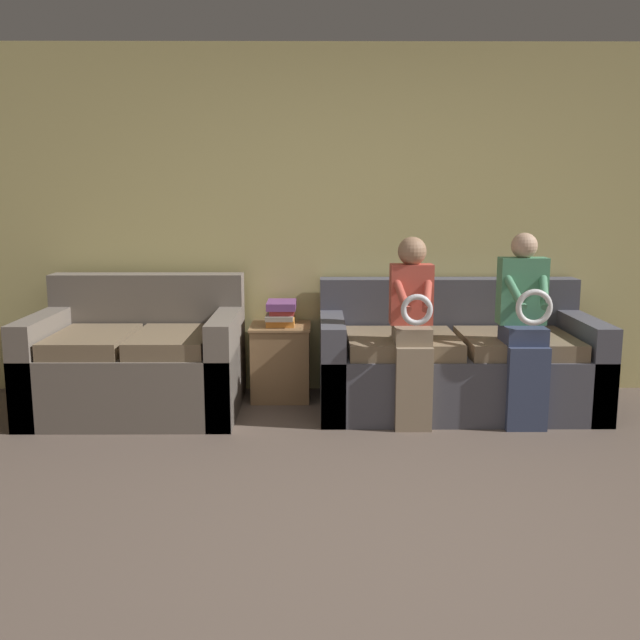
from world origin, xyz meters
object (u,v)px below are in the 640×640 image
Objects in this scene: couch_main at (455,363)px; book_stack at (281,313)px; couch_side at (139,363)px; child_right_seated at (524,322)px; side_shelf at (281,360)px; child_left_seated at (412,322)px.

book_stack is at bearing 169.83° from couch_main.
couch_main is 2.20m from couch_side.
child_right_seated reaches higher than couch_main.
couch_main is 1.25m from side_shelf.
child_left_seated is 2.23× the size of side_shelf.
couch_main is at bearing 132.09° from child_right_seated.
child_left_seated is at bearing -132.24° from couch_main.
side_shelf is (-0.87, 0.62, -0.40)m from child_left_seated.
book_stack is (-1.23, 0.22, 0.32)m from couch_main.
couch_main is 1.36× the size of couch_side.
side_shelf is at bearing 144.76° from child_left_seated.
couch_main is 1.55× the size of child_left_seated.
couch_main is 1.29m from book_stack.
couch_main is 0.65m from child_right_seated.
child_left_seated reaches higher than side_shelf.
child_right_seated is at bearing -0.16° from child_left_seated.
child_right_seated is (0.36, -0.40, 0.36)m from couch_main.
couch_side reaches higher than side_shelf.
side_shelf is (-1.23, 0.22, -0.03)m from couch_main.
child_right_seated is (0.72, -0.00, -0.00)m from child_left_seated.
child_left_seated is 0.72m from child_right_seated.
child_left_seated is (1.84, -0.32, 0.35)m from couch_side.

